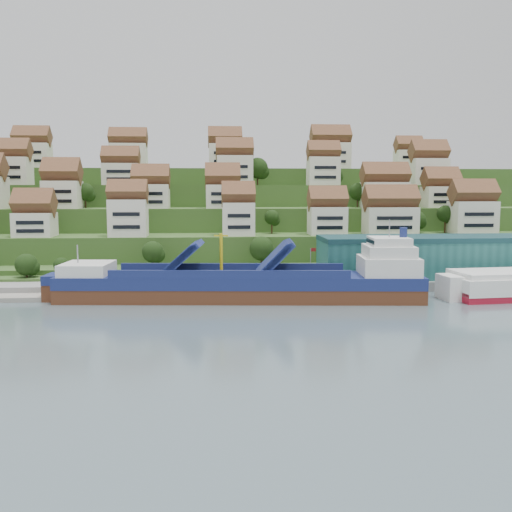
{
  "coord_description": "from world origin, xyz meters",
  "views": [
    {
      "loc": [
        -4.48,
        -118.55,
        23.37
      ],
      "look_at": [
        5.72,
        14.0,
        8.0
      ],
      "focal_mm": 40.0,
      "sensor_mm": 36.0,
      "label": 1
    }
  ],
  "objects": [
    {
      "name": "quay",
      "position": [
        20.0,
        15.0,
        1.1
      ],
      "size": [
        180.0,
        14.0,
        2.2
      ],
      "primitive_type": "cube",
      "color": "gray",
      "rests_on": "ground"
    },
    {
      "name": "hillside_village",
      "position": [
        -0.29,
        61.1,
        24.76
      ],
      "size": [
        152.95,
        61.45,
        29.3
      ],
      "color": "white",
      "rests_on": "ground"
    },
    {
      "name": "ground",
      "position": [
        0.0,
        0.0,
        0.0
      ],
      "size": [
        300.0,
        300.0,
        0.0
      ],
      "primitive_type": "plane",
      "color": "slate",
      "rests_on": "ground"
    },
    {
      "name": "warehouse",
      "position": [
        52.0,
        17.0,
        7.2
      ],
      "size": [
        60.0,
        15.0,
        10.0
      ],
      "primitive_type": "cube",
      "color": "#256562",
      "rests_on": "quay"
    },
    {
      "name": "hillside",
      "position": [
        0.0,
        103.55,
        10.66
      ],
      "size": [
        260.0,
        128.0,
        31.0
      ],
      "color": "#2D4C1E",
      "rests_on": "ground"
    },
    {
      "name": "cargo_ship",
      "position": [
        3.45,
        1.25,
        3.26
      ],
      "size": [
        77.71,
        18.44,
        17.06
      ],
      "rotation": [
        0.0,
        0.0,
        -0.08
      ],
      "color": "#562D1A",
      "rests_on": "ground"
    },
    {
      "name": "flagpole",
      "position": [
        18.11,
        10.0,
        6.88
      ],
      "size": [
        1.28,
        0.16,
        8.0
      ],
      "color": "gray",
      "rests_on": "quay"
    },
    {
      "name": "hillside_trees",
      "position": [
        -7.77,
        45.57,
        17.13
      ],
      "size": [
        141.63,
        61.89,
        30.99
      ],
      "color": "#1D3712",
      "rests_on": "ground"
    }
  ]
}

